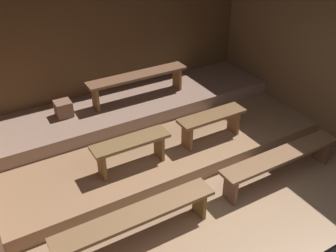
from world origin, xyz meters
TOP-DOWN VIEW (x-y plane):
  - ground at (0.00, 2.13)m, footprint 6.28×5.05m
  - wall_back at (0.00, 4.28)m, footprint 6.28×0.06m
  - wall_right at (2.77, 2.13)m, footprint 0.06×5.05m
  - platform_lower at (0.00, 2.88)m, footprint 5.48×2.75m
  - platform_middle at (0.00, 3.60)m, footprint 5.48×1.31m
  - bench_floor_left at (-1.22, 0.93)m, footprint 2.14×0.34m
  - bench_floor_right at (1.22, 0.93)m, footprint 2.14×0.34m
  - bench_lower_left at (-0.74, 2.08)m, footprint 1.20×0.34m
  - bench_lower_right at (0.74, 2.08)m, footprint 1.20×0.34m
  - bench_middle_center at (0.15, 3.64)m, footprint 1.95×0.34m
  - wooden_crate_middle at (-1.27, 3.69)m, footprint 0.28×0.28m

SIDE VIEW (x-z plane):
  - ground at x=0.00m, z-range -0.08..0.00m
  - platform_lower at x=0.00m, z-range 0.00..0.24m
  - platform_middle at x=0.00m, z-range 0.24..0.49m
  - bench_floor_left at x=-1.22m, z-range 0.16..0.65m
  - bench_floor_right at x=1.22m, z-range 0.16..0.65m
  - bench_lower_left at x=-0.74m, z-range 0.37..0.86m
  - bench_lower_right at x=0.74m, z-range 0.37..0.86m
  - wooden_crate_middle at x=-1.27m, z-range 0.49..0.76m
  - bench_middle_center at x=0.15m, z-range 0.64..1.13m
  - wall_back at x=0.00m, z-range 0.00..2.65m
  - wall_right at x=2.77m, z-range 0.00..2.65m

